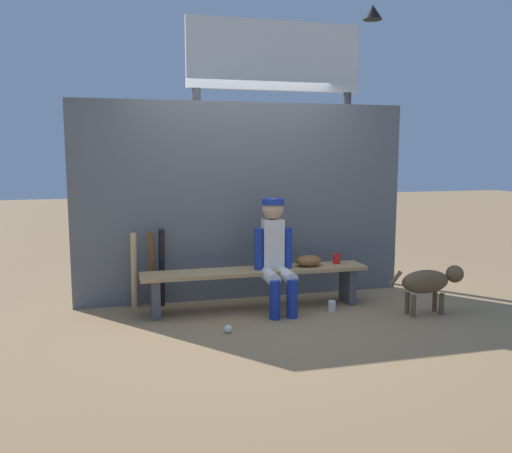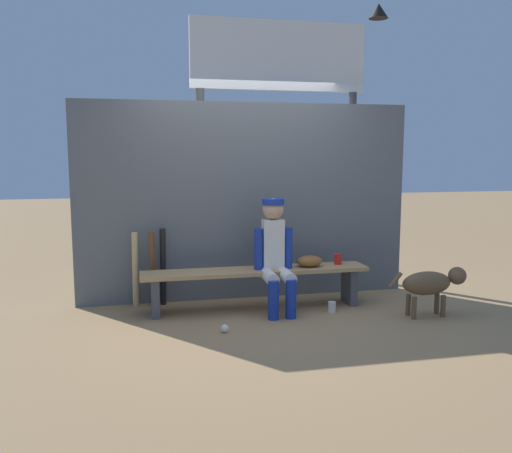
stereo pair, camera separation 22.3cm
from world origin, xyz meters
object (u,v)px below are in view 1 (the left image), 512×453
(cup_on_bench, at_px, (336,259))
(scoreboard, at_px, (280,86))
(player_seated, at_px, (276,251))
(dog, at_px, (430,282))
(bat_wood_natural, at_px, (134,271))
(baseball_glove, at_px, (309,261))
(dugout_bench, at_px, (256,278))
(bat_aluminum_black, at_px, (162,268))
(cup_on_ground, at_px, (332,306))
(baseball, at_px, (228,329))
(bat_wood_dark, at_px, (152,270))

(cup_on_bench, distance_m, scoreboard, 2.28)
(player_seated, bearing_deg, dog, -18.63)
(player_seated, bearing_deg, bat_wood_natural, 162.04)
(cup_on_bench, height_order, dog, cup_on_bench)
(baseball_glove, relative_size, dog, 0.33)
(bat_wood_natural, bearing_deg, player_seated, -17.96)
(dugout_bench, height_order, cup_on_bench, cup_on_bench)
(baseball_glove, relative_size, bat_wood_natural, 0.34)
(bat_aluminum_black, distance_m, cup_on_bench, 1.90)
(dugout_bench, height_order, player_seated, player_seated)
(dugout_bench, distance_m, cup_on_ground, 0.84)
(dog, bearing_deg, baseball, -178.46)
(bat_wood_dark, xyz_separation_m, baseball, (0.61, -0.98, -0.38))
(dugout_bench, xyz_separation_m, bat_wood_natural, (-1.24, 0.35, 0.07))
(baseball_glove, xyz_separation_m, dog, (1.09, -0.61, -0.15))
(player_seated, height_order, bat_wood_natural, player_seated)
(bat_wood_dark, distance_m, cup_on_bench, 2.00)
(bat_wood_dark, xyz_separation_m, cup_on_ground, (1.79, -0.59, -0.36))
(bat_wood_natural, height_order, cup_on_ground, bat_wood_natural)
(bat_aluminum_black, relative_size, cup_on_bench, 7.64)
(bat_wood_natural, relative_size, cup_on_bench, 7.39)
(cup_on_ground, height_order, dog, dog)
(player_seated, xyz_separation_m, bat_wood_natural, (-1.42, 0.46, -0.22))
(baseball, bearing_deg, cup_on_ground, 18.13)
(dugout_bench, height_order, bat_wood_dark, bat_wood_dark)
(scoreboard, bearing_deg, baseball_glove, -91.07)
(baseball, bearing_deg, bat_wood_natural, 127.91)
(bat_aluminum_black, xyz_separation_m, bat_wood_dark, (-0.11, -0.05, -0.00))
(dugout_bench, distance_m, bat_wood_dark, 1.10)
(bat_wood_natural, xyz_separation_m, baseball, (0.79, -1.02, -0.37))
(bat_wood_natural, xyz_separation_m, dog, (2.91, -0.96, -0.07))
(bat_wood_dark, bearing_deg, player_seated, -18.66)
(baseball_glove, bearing_deg, bat_wood_natural, 169.01)
(baseball_glove, relative_size, cup_on_ground, 2.55)
(scoreboard, bearing_deg, bat_wood_dark, -153.15)
(dugout_bench, relative_size, baseball, 32.26)
(baseball_glove, height_order, cup_on_ground, baseball_glove)
(baseball_glove, height_order, bat_wood_natural, bat_wood_natural)
(bat_wood_dark, distance_m, baseball, 1.21)
(baseball_glove, distance_m, scoreboard, 2.27)
(cup_on_ground, height_order, cup_on_bench, cup_on_bench)
(dog, bearing_deg, dugout_bench, 160.00)
(baseball_glove, height_order, dog, baseball_glove)
(baseball_glove, xyz_separation_m, bat_wood_natural, (-1.82, 0.35, -0.08))
(player_seated, distance_m, dog, 1.60)
(bat_aluminum_black, distance_m, cup_on_ground, 1.84)
(baseball_glove, height_order, scoreboard, scoreboard)
(dugout_bench, xyz_separation_m, cup_on_ground, (0.74, -0.28, -0.28))
(bat_wood_natural, relative_size, cup_on_ground, 7.39)
(dog, bearing_deg, bat_wood_natural, 161.70)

